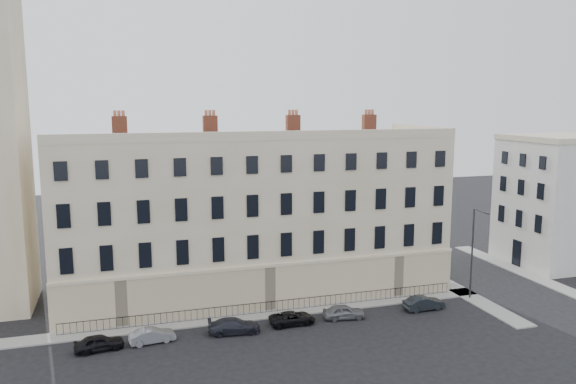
% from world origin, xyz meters
% --- Properties ---
extents(ground, '(160.00, 160.00, 0.00)m').
position_xyz_m(ground, '(0.00, 0.00, 0.00)').
color(ground, black).
rests_on(ground, ground).
extents(terrace, '(36.22, 12.22, 17.00)m').
position_xyz_m(terrace, '(-5.97, 11.97, 7.50)').
color(terrace, '#C4B492').
rests_on(terrace, ground).
extents(adjacent_building, '(10.00, 10.00, 14.00)m').
position_xyz_m(adjacent_building, '(29.00, 11.00, 7.00)').
color(adjacent_building, silver).
rests_on(adjacent_building, ground).
extents(pavement_terrace, '(48.00, 2.00, 0.12)m').
position_xyz_m(pavement_terrace, '(-10.00, 5.00, 0.06)').
color(pavement_terrace, gray).
rests_on(pavement_terrace, ground).
extents(pavement_east_return, '(2.00, 24.00, 0.12)m').
position_xyz_m(pavement_east_return, '(13.00, 8.00, 0.06)').
color(pavement_east_return, gray).
rests_on(pavement_east_return, ground).
extents(pavement_adjacent, '(2.00, 20.00, 0.12)m').
position_xyz_m(pavement_adjacent, '(23.00, 10.00, 0.06)').
color(pavement_adjacent, gray).
rests_on(pavement_adjacent, ground).
extents(railings, '(35.00, 0.04, 0.96)m').
position_xyz_m(railings, '(-6.00, 5.40, 0.55)').
color(railings, black).
rests_on(railings, ground).
extents(car_a, '(3.72, 1.90, 1.21)m').
position_xyz_m(car_a, '(-20.22, 1.81, 0.61)').
color(car_a, black).
rests_on(car_a, ground).
extents(car_b, '(3.60, 1.65, 1.14)m').
position_xyz_m(car_b, '(-16.39, 2.09, 0.57)').
color(car_b, gray).
rests_on(car_b, ground).
extents(car_c, '(4.32, 2.14, 1.21)m').
position_xyz_m(car_c, '(-10.01, 2.04, 0.60)').
color(car_c, '#22232D').
rests_on(car_c, ground).
extents(car_d, '(3.88, 1.83, 1.07)m').
position_xyz_m(car_d, '(-5.05, 2.39, 0.54)').
color(car_d, black).
rests_on(car_d, ground).
extents(car_e, '(3.74, 1.91, 1.22)m').
position_xyz_m(car_e, '(-0.48, 2.31, 0.61)').
color(car_e, slate).
rests_on(car_e, ground).
extents(car_f, '(3.78, 1.43, 1.23)m').
position_xyz_m(car_f, '(7.09, 2.16, 0.62)').
color(car_f, black).
rests_on(car_f, ground).
extents(streetlamp, '(0.58, 1.83, 8.57)m').
position_xyz_m(streetlamp, '(12.78, 3.38, 4.75)').
color(streetlamp, '#303035').
rests_on(streetlamp, ground).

